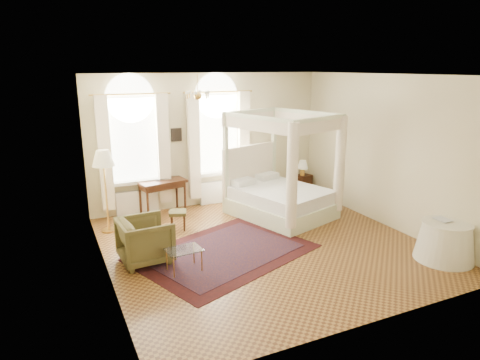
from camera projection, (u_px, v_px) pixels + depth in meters
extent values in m
plane|color=brown|center=(264.00, 245.00, 8.54)|extent=(6.00, 6.00, 0.00)
plane|color=beige|center=(209.00, 140.00, 10.74)|extent=(6.00, 0.00, 6.00)
plane|color=beige|center=(375.00, 211.00, 5.48)|extent=(6.00, 0.00, 6.00)
plane|color=beige|center=(101.00, 182.00, 6.89)|extent=(0.00, 6.00, 6.00)
plane|color=beige|center=(387.00, 151.00, 9.33)|extent=(0.00, 6.00, 6.00)
plane|color=white|center=(267.00, 75.00, 7.69)|extent=(6.00, 6.00, 0.00)
cube|color=white|center=(133.00, 140.00, 9.91)|extent=(1.10, 0.04, 1.90)
cylinder|color=white|center=(130.00, 98.00, 9.66)|extent=(1.10, 0.04, 1.10)
cube|color=white|center=(136.00, 182.00, 10.08)|extent=(1.32, 0.24, 0.08)
cube|color=white|center=(105.00, 154.00, 9.55)|extent=(0.28, 0.14, 2.60)
cube|color=white|center=(163.00, 149.00, 10.09)|extent=(0.28, 0.14, 2.60)
cube|color=white|center=(137.00, 202.00, 10.23)|extent=(1.00, 0.12, 0.58)
cube|color=white|center=(217.00, 134.00, 10.76)|extent=(1.10, 0.04, 1.90)
cylinder|color=white|center=(216.00, 96.00, 10.51)|extent=(1.10, 0.04, 1.10)
cube|color=white|center=(219.00, 173.00, 10.93)|extent=(1.32, 0.24, 0.08)
cube|color=white|center=(194.00, 147.00, 10.40)|extent=(0.28, 0.14, 2.60)
cube|color=white|center=(244.00, 143.00, 10.94)|extent=(0.28, 0.14, 2.60)
cube|color=white|center=(219.00, 192.00, 11.08)|extent=(1.00, 0.12, 0.58)
cylinder|color=#BA903E|center=(197.00, 85.00, 8.42)|extent=(0.02, 0.02, 0.40)
sphere|color=#BA903E|center=(198.00, 96.00, 8.48)|extent=(0.16, 0.16, 0.16)
sphere|color=beige|center=(208.00, 92.00, 8.55)|extent=(0.07, 0.07, 0.07)
sphere|color=beige|center=(200.00, 92.00, 8.67)|extent=(0.07, 0.07, 0.07)
sphere|color=beige|center=(189.00, 92.00, 8.59)|extent=(0.07, 0.07, 0.07)
sphere|color=beige|center=(187.00, 93.00, 8.37)|extent=(0.07, 0.07, 0.07)
sphere|color=beige|center=(196.00, 93.00, 8.25)|extent=(0.07, 0.07, 0.07)
sphere|color=beige|center=(206.00, 93.00, 8.34)|extent=(0.07, 0.07, 0.07)
cube|color=black|center=(176.00, 135.00, 10.32)|extent=(0.26, 0.03, 0.32)
cube|color=black|center=(261.00, 125.00, 11.23)|extent=(0.22, 0.03, 0.26)
cube|color=beige|center=(280.00, 208.00, 10.18)|extent=(2.35, 2.62, 0.37)
cube|color=silver|center=(281.00, 194.00, 10.09)|extent=(2.22, 2.49, 0.29)
cube|color=white|center=(250.00, 170.00, 10.74)|extent=(1.71, 0.62, 1.25)
cube|color=beige|center=(226.00, 165.00, 10.12)|extent=(0.12, 0.12, 2.40)
cube|color=beige|center=(273.00, 155.00, 11.19)|extent=(0.12, 0.12, 2.40)
cube|color=beige|center=(292.00, 181.00, 8.65)|extent=(0.12, 0.12, 2.40)
cube|color=beige|center=(340.00, 169.00, 9.72)|extent=(0.12, 0.12, 2.40)
cube|color=beige|center=(251.00, 111.00, 10.35)|extent=(1.71, 0.62, 0.08)
cube|color=beige|center=(320.00, 119.00, 8.88)|extent=(1.71, 0.62, 0.08)
cube|color=beige|center=(257.00, 118.00, 9.07)|extent=(0.74, 2.11, 0.08)
cube|color=beige|center=(306.00, 112.00, 10.15)|extent=(0.74, 2.11, 0.08)
cube|color=white|center=(251.00, 117.00, 10.38)|extent=(1.76, 0.59, 0.29)
cube|color=white|center=(319.00, 126.00, 8.91)|extent=(1.76, 0.59, 0.29)
cube|color=white|center=(257.00, 124.00, 9.11)|extent=(0.72, 2.16, 0.29)
cube|color=white|center=(306.00, 118.00, 10.18)|extent=(0.72, 2.16, 0.29)
cylinder|color=white|center=(292.00, 176.00, 8.62)|extent=(0.23, 0.23, 2.19)
cylinder|color=white|center=(340.00, 164.00, 9.69)|extent=(0.23, 0.23, 2.19)
cube|color=#3B1D10|center=(303.00, 184.00, 11.92)|extent=(0.46, 0.43, 0.54)
cylinder|color=#BA903E|center=(302.00, 172.00, 11.77)|extent=(0.12, 0.12, 0.21)
cone|color=beige|center=(303.00, 164.00, 11.71)|extent=(0.29, 0.29, 0.23)
cube|color=#3B1D10|center=(162.00, 182.00, 10.16)|extent=(1.18, 0.76, 0.07)
cube|color=#3B1D10|center=(162.00, 186.00, 10.19)|extent=(1.06, 0.63, 0.11)
cylinder|color=#3B1D10|center=(140.00, 199.00, 10.17)|extent=(0.05, 0.05, 0.77)
cylinder|color=#3B1D10|center=(177.00, 193.00, 10.71)|extent=(0.05, 0.05, 0.77)
cylinder|color=#3B1D10|center=(148.00, 204.00, 9.82)|extent=(0.05, 0.05, 0.77)
cylinder|color=#3B1D10|center=(185.00, 197.00, 10.36)|extent=(0.05, 0.05, 0.77)
imported|color=black|center=(161.00, 179.00, 10.26)|extent=(0.37, 0.27, 0.03)
cube|color=#453E1D|center=(178.00, 213.00, 9.27)|extent=(0.46, 0.46, 0.07)
cylinder|color=#3B1D10|center=(172.00, 224.00, 9.18)|extent=(0.04, 0.04, 0.34)
cylinder|color=#3B1D10|center=(184.00, 224.00, 9.21)|extent=(0.04, 0.04, 0.34)
cylinder|color=#3B1D10|center=(172.00, 220.00, 9.44)|extent=(0.04, 0.04, 0.34)
cylinder|color=#3B1D10|center=(184.00, 219.00, 9.47)|extent=(0.04, 0.04, 0.34)
imported|color=#4A421F|center=(145.00, 240.00, 7.71)|extent=(0.95, 0.93, 0.82)
cube|color=white|center=(184.00, 250.00, 7.35)|extent=(0.63, 0.47, 0.02)
cylinder|color=#BA903E|center=(174.00, 268.00, 7.13)|extent=(0.02, 0.02, 0.39)
cylinder|color=#BA903E|center=(202.00, 261.00, 7.38)|extent=(0.02, 0.02, 0.39)
cylinder|color=#BA903E|center=(167.00, 260.00, 7.42)|extent=(0.02, 0.02, 0.39)
cylinder|color=#BA903E|center=(194.00, 254.00, 7.66)|extent=(0.02, 0.02, 0.39)
cylinder|color=#BA903E|center=(109.00, 230.00, 9.25)|extent=(0.31, 0.31, 0.03)
cylinder|color=#BA903E|center=(106.00, 196.00, 9.05)|extent=(0.04, 0.04, 1.56)
cone|color=beige|center=(103.00, 158.00, 8.84)|extent=(0.46, 0.46, 0.33)
cube|color=#3A0F0E|center=(224.00, 252.00, 8.17)|extent=(3.82, 3.29, 0.01)
cube|color=black|center=(224.00, 252.00, 8.17)|extent=(3.17, 2.64, 0.01)
cone|color=white|center=(445.00, 242.00, 7.82)|extent=(1.06, 1.06, 0.68)
cylinder|color=white|center=(448.00, 223.00, 7.72)|extent=(0.87, 0.87, 0.04)
imported|color=black|center=(438.00, 221.00, 7.77)|extent=(0.23, 0.30, 0.03)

